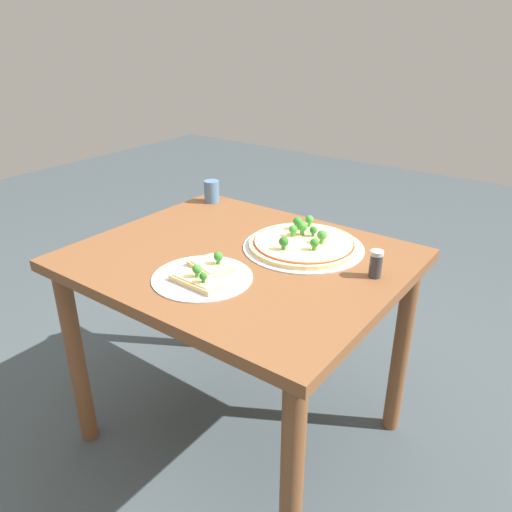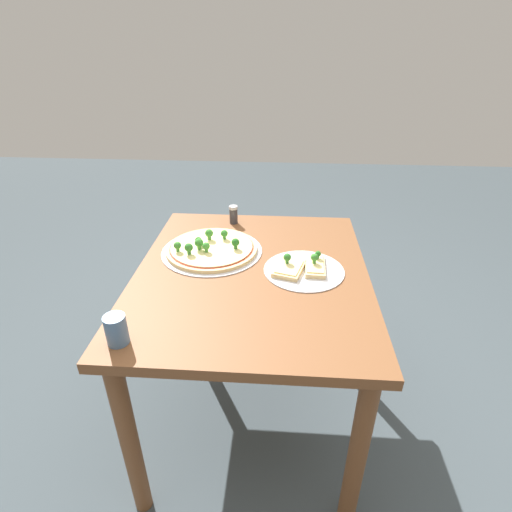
{
  "view_description": "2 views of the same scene",
  "coord_description": "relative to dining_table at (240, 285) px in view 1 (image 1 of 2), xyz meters",
  "views": [
    {
      "loc": [
        0.9,
        -1.13,
        1.42
      ],
      "look_at": [
        0.07,
        -0.01,
        0.76
      ],
      "focal_mm": 35.0,
      "sensor_mm": 36.0,
      "label": 1
    },
    {
      "loc": [
        -1.24,
        -0.1,
        1.5
      ],
      "look_at": [
        0.07,
        -0.01,
        0.76
      ],
      "focal_mm": 28.0,
      "sensor_mm": 36.0,
      "label": 2
    }
  ],
  "objects": [
    {
      "name": "dining_table",
      "position": [
        0.0,
        0.0,
        0.0
      ],
      "size": [
        1.01,
        0.84,
        0.74
      ],
      "color": "brown",
      "rests_on": "ground_plane"
    },
    {
      "name": "drinking_cup",
      "position": [
        -0.41,
        0.34,
        0.16
      ],
      "size": [
        0.06,
        0.06,
        0.09
      ],
      "primitive_type": "cylinder",
      "color": "#4C7099",
      "rests_on": "dining_table"
    },
    {
      "name": "pizza_tray_slice",
      "position": [
        0.02,
        -0.19,
        0.12
      ],
      "size": [
        0.29,
        0.29,
        0.06
      ],
      "color": "silver",
      "rests_on": "dining_table"
    },
    {
      "name": "ground_plane",
      "position": [
        0.0,
        0.0,
        -0.63
      ],
      "size": [
        8.0,
        8.0,
        0.0
      ],
      "primitive_type": "plane",
      "color": "#3D474C"
    },
    {
      "name": "condiment_shaker",
      "position": [
        0.41,
        0.12,
        0.15
      ],
      "size": [
        0.04,
        0.04,
        0.08
      ],
      "color": "#333338",
      "rests_on": "dining_table"
    },
    {
      "name": "pizza_tray_whole",
      "position": [
        0.13,
        0.17,
        0.12
      ],
      "size": [
        0.4,
        0.4,
        0.07
      ],
      "color": "silver",
      "rests_on": "dining_table"
    }
  ]
}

